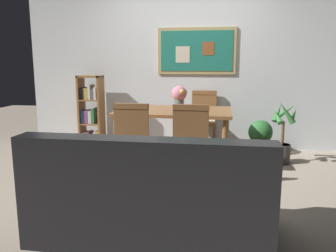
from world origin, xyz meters
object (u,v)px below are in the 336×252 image
dining_table (174,116)px  dining_chair_far_right (204,115)px  flower_vase (179,96)px  potted_ivy (260,137)px  tv_remote (195,109)px  dining_chair_near_left (134,135)px  potted_palm (282,138)px  leather_couch (151,198)px  dining_chair_near_right (191,137)px  bookshelf (91,115)px

dining_table → dining_chair_far_right: (0.35, 0.80, -0.10)m
flower_vase → potted_ivy: bearing=28.5°
tv_remote → dining_chair_near_left: bearing=-124.6°
potted_ivy → potted_palm: potted_palm is taller
dining_table → tv_remote: size_ratio=9.56×
dining_chair_near_left → leather_couch: 1.32m
dining_chair_far_right → dining_chair_near_right: size_ratio=1.00×
dining_chair_far_right → dining_chair_near_left: size_ratio=1.00×
dining_table → potted_ivy: (1.20, 0.63, -0.37)m
bookshelf → tv_remote: 1.82m
potted_ivy → leather_couch: bearing=-112.3°
dining_table → potted_palm: (1.44, 0.22, -0.29)m
dining_chair_far_right → potted_ivy: (0.85, -0.17, -0.27)m
dining_chair_far_right → bookshelf: bearing=-176.3°
potted_ivy → tv_remote: 1.18m
flower_vase → tv_remote: bearing=15.2°
bookshelf → tv_remote: bearing=-19.9°
potted_palm → bookshelf: bearing=170.8°
potted_ivy → potted_palm: bearing=-59.3°
dining_chair_far_right → flower_vase: bearing=-109.8°
dining_chair_near_left → leather_couch: dining_chair_near_left is taller
bookshelf → flower_vase: bookshelf is taller
dining_chair_far_right → dining_chair_near_left: bearing=-113.2°
leather_couch → potted_ivy: bearing=67.7°
dining_chair_near_left → bookshelf: bearing=126.2°
bookshelf → tv_remote: (1.70, -0.61, 0.22)m
dining_chair_far_right → flower_vase: flower_vase is taller
bookshelf → potted_palm: 2.91m
dining_chair_far_right → potted_ivy: bearing=-11.2°
dining_chair_near_left → dining_table: bearing=67.0°
leather_couch → flower_vase: (-0.04, 2.04, 0.60)m
dining_chair_far_right → bookshelf: size_ratio=0.80×
dining_chair_near_left → leather_couch: bearing=-69.8°
bookshelf → flower_vase: (1.50, -0.67, 0.39)m
potted_palm → tv_remote: bearing=-172.9°
potted_palm → dining_table: bearing=-171.3°
dining_chair_near_right → potted_ivy: dining_chair_near_right is taller
leather_couch → dining_chair_near_left: bearing=110.2°
dining_chair_near_left → dining_chair_far_right: bearing=66.8°
tv_remote → potted_ivy: bearing=31.0°
dining_table → leather_couch: bearing=-87.0°
flower_vase → bookshelf: bearing=156.0°
tv_remote → dining_table: bearing=-164.3°
dining_table → dining_chair_near_right: 0.87m
dining_table → dining_chair_far_right: size_ratio=1.65×
dining_chair_far_right → dining_chair_near_left: (-0.69, -1.61, 0.00)m
dining_chair_far_right → flower_vase: (-0.28, -0.78, 0.37)m
dining_table → tv_remote: (0.27, 0.07, 0.10)m
dining_chair_near_right → dining_chair_far_right: bearing=88.5°
dining_chair_near_right → leather_couch: dining_chair_near_right is taller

